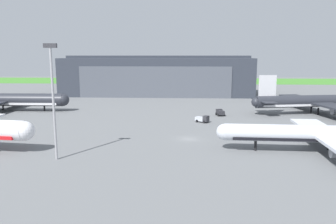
% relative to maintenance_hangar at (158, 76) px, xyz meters
% --- Properties ---
extents(ground_plane, '(440.00, 440.00, 0.00)m').
position_rel_maintenance_hangar_xyz_m(ground_plane, '(14.58, -92.17, -9.08)').
color(ground_plane, slate).
extents(grass_field_strip, '(440.00, 56.00, 0.08)m').
position_rel_maintenance_hangar_xyz_m(grass_field_strip, '(14.58, 83.16, -9.04)').
color(grass_field_strip, '#44882F').
rests_on(grass_field_strip, ground_plane).
extents(maintenance_hangar, '(91.18, 36.48, 19.08)m').
position_rel_maintenance_hangar_xyz_m(maintenance_hangar, '(0.00, 0.00, 0.00)').
color(maintenance_hangar, '#2D333D').
rests_on(maintenance_hangar, ground_plane).
extents(airliner_far_right, '(47.54, 41.80, 13.00)m').
position_rel_maintenance_hangar_xyz_m(airliner_far_right, '(58.79, -55.86, -4.95)').
color(airliner_far_right, '#282B33').
rests_on(airliner_far_right, ground_plane).
extents(airliner_near_left, '(42.92, 33.44, 11.46)m').
position_rel_maintenance_hangar_xyz_m(airliner_near_left, '(41.98, -101.59, -5.41)').
color(airliner_near_left, silver).
rests_on(airliner_near_left, ground_plane).
extents(airliner_far_left, '(46.01, 38.13, 13.67)m').
position_rel_maintenance_hangar_xyz_m(airliner_far_left, '(-49.63, -56.07, -5.26)').
color(airliner_far_left, '#282B33').
rests_on(airliner_far_left, ground_plane).
extents(ops_van, '(2.95, 3.82, 1.96)m').
position_rel_maintenance_hangar_xyz_m(ops_van, '(25.16, -61.43, -8.01)').
color(ops_van, '#28282D').
rests_on(ops_van, ground_plane).
extents(baggage_tug, '(4.21, 3.68, 2.09)m').
position_rel_maintenance_hangar_xyz_m(baggage_tug, '(18.91, -72.74, -8.06)').
color(baggage_tug, '#2D2D33').
rests_on(baggage_tug, ground_plane).
extents(apron_light_mast, '(2.40, 0.50, 21.47)m').
position_rel_maintenance_hangar_xyz_m(apron_light_mast, '(-10.36, -108.86, 3.33)').
color(apron_light_mast, '#99999E').
rests_on(apron_light_mast, ground_plane).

